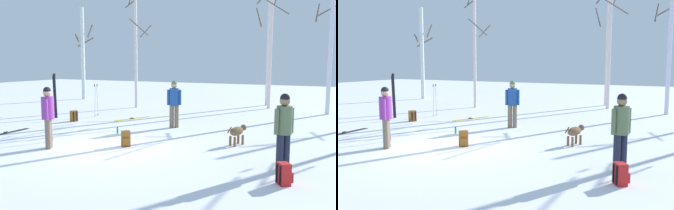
% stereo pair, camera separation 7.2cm
% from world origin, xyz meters
% --- Properties ---
extents(ground_plane, '(60.00, 60.00, 0.00)m').
position_xyz_m(ground_plane, '(0.00, 0.00, 0.00)').
color(ground_plane, white).
extents(person_0, '(0.34, 0.45, 1.72)m').
position_xyz_m(person_0, '(-1.53, -0.80, 0.98)').
color(person_0, '#72604C').
rests_on(person_0, ground_plane).
extents(person_1, '(0.36, 0.43, 1.72)m').
position_xyz_m(person_1, '(4.63, -0.03, 0.98)').
color(person_1, '#1E2338').
rests_on(person_1, ground_plane).
extents(person_2, '(0.47, 0.34, 1.72)m').
position_xyz_m(person_2, '(0.19, 3.65, 0.98)').
color(person_2, '#72604C').
rests_on(person_2, ground_plane).
extents(dog, '(0.41, 0.86, 0.57)m').
position_xyz_m(dog, '(3.05, 1.95, 0.39)').
color(dog, brown).
rests_on(dog, ground_plane).
extents(ski_pair_planted_0, '(0.16, 0.07, 1.90)m').
position_xyz_m(ski_pair_planted_0, '(-5.34, 3.42, 0.95)').
color(ski_pair_planted_0, black).
rests_on(ski_pair_planted_0, ground_plane).
extents(ski_pair_lying_0, '(0.23, 1.93, 0.05)m').
position_xyz_m(ski_pair_lying_0, '(-4.39, 0.11, 0.01)').
color(ski_pair_lying_0, black).
rests_on(ski_pair_lying_0, ground_plane).
extents(ski_pair_lying_1, '(0.82, 1.69, 0.05)m').
position_xyz_m(ski_pair_lying_1, '(-2.24, 4.68, 0.01)').
color(ski_pair_lying_1, yellow).
rests_on(ski_pair_lying_1, ground_plane).
extents(ski_poles_0, '(0.07, 0.27, 1.43)m').
position_xyz_m(ski_poles_0, '(-4.02, 4.53, 0.76)').
color(ski_poles_0, '#B2B2BC').
rests_on(ski_poles_0, ground_plane).
extents(ski_poles_1, '(0.07, 0.21, 1.37)m').
position_xyz_m(ski_poles_1, '(-2.12, -0.15, 0.73)').
color(ski_poles_1, '#B2B2BC').
rests_on(ski_poles_1, ground_plane).
extents(backpack_0, '(0.34, 0.34, 0.44)m').
position_xyz_m(backpack_0, '(0.25, 0.36, 0.21)').
color(backpack_0, '#99591E').
rests_on(backpack_0, ground_plane).
extents(backpack_1, '(0.34, 0.31, 0.44)m').
position_xyz_m(backpack_1, '(-4.02, 3.06, 0.21)').
color(backpack_1, '#99591E').
rests_on(backpack_1, ground_plane).
extents(backpack_2, '(0.34, 0.34, 0.44)m').
position_xyz_m(backpack_2, '(4.82, -0.99, 0.21)').
color(backpack_2, red).
rests_on(backpack_2, ground_plane).
extents(water_bottle_0, '(0.06, 0.06, 0.22)m').
position_xyz_m(water_bottle_0, '(-1.00, 1.76, 0.11)').
color(water_bottle_0, green).
rests_on(water_bottle_0, ground_plane).
extents(birch_tree_0, '(1.46, 1.27, 5.80)m').
position_xyz_m(birch_tree_0, '(-9.48, 10.28, 2.97)').
color(birch_tree_0, silver).
rests_on(birch_tree_0, ground_plane).
extents(birch_tree_1, '(1.39, 1.55, 6.44)m').
position_xyz_m(birch_tree_1, '(-4.15, 8.08, 3.37)').
color(birch_tree_1, silver).
rests_on(birch_tree_1, ground_plane).
extents(birch_tree_2, '(1.64, 1.62, 7.22)m').
position_xyz_m(birch_tree_2, '(1.81, 12.10, 3.71)').
color(birch_tree_2, silver).
rests_on(birch_tree_2, ground_plane).
extents(birch_tree_3, '(1.28, 1.54, 7.86)m').
position_xyz_m(birch_tree_3, '(2.21, 10.71, 4.13)').
color(birch_tree_3, silver).
rests_on(birch_tree_3, ground_plane).
extents(birch_tree_4, '(1.54, 1.41, 7.53)m').
position_xyz_m(birch_tree_4, '(5.01, 9.86, 3.88)').
color(birch_tree_4, silver).
rests_on(birch_tree_4, ground_plane).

